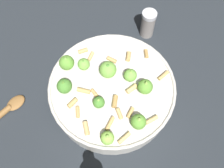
# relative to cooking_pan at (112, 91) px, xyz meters

# --- Properties ---
(ground_plane) EXTENTS (2.40, 2.40, 0.00)m
(ground_plane) POSITION_rel_cooking_pan_xyz_m (-0.00, 0.00, -0.04)
(ground_plane) COLOR #23282D
(cooking_pan) EXTENTS (0.32, 0.32, 0.11)m
(cooking_pan) POSITION_rel_cooking_pan_xyz_m (0.00, 0.00, 0.00)
(cooking_pan) COLOR beige
(cooking_pan) RESTS_ON ground
(pepper_shaker) EXTENTS (0.04, 0.04, 0.09)m
(pepper_shaker) POSITION_rel_cooking_pan_xyz_m (-0.22, -0.11, 0.00)
(pepper_shaker) COLOR gray
(pepper_shaker) RESTS_ON ground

